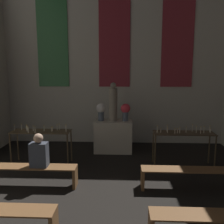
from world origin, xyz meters
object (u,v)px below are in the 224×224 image
(flower_vase_right, at_px, (125,111))
(pew_back_left, at_px, (29,171))
(candle_rack_left, at_px, (41,135))
(pew_third_right, at_px, (220,222))
(person_seated, at_px, (39,152))
(pew_back_right, at_px, (190,174))
(altar, at_px, (113,136))
(flower_vase_left, at_px, (101,110))
(statue, at_px, (113,103))
(candle_rack_right, at_px, (184,136))

(flower_vase_right, distance_m, pew_back_left, 3.30)
(candle_rack_left, bearing_deg, pew_third_right, -39.58)
(pew_third_right, relative_size, pew_back_left, 1.00)
(pew_back_left, bearing_deg, person_seated, -0.00)
(pew_back_left, xyz_separation_m, pew_back_right, (3.40, 0.00, 0.00))
(altar, relative_size, person_seated, 1.57)
(flower_vase_right, bearing_deg, flower_vase_left, 180.00)
(altar, bearing_deg, statue, 0.00)
(pew_third_right, bearing_deg, pew_back_left, 154.12)
(pew_back_left, bearing_deg, pew_third_right, -25.88)
(altar, relative_size, pew_back_left, 0.56)
(statue, relative_size, pew_back_right, 0.57)
(flower_vase_left, bearing_deg, candle_rack_left, -142.90)
(pew_third_right, bearing_deg, candle_rack_left, 140.42)
(candle_rack_right, bearing_deg, altar, 148.82)
(flower_vase_right, bearing_deg, candle_rack_right, -37.05)
(candle_rack_right, xyz_separation_m, person_seated, (-3.32, -1.28, -0.04))
(candle_rack_left, distance_m, candle_rack_right, 3.69)
(flower_vase_left, bearing_deg, pew_back_right, -49.23)
(altar, distance_m, pew_back_left, 2.94)
(flower_vase_right, bearing_deg, pew_back_left, -130.77)
(statue, distance_m, flower_vase_right, 0.43)
(statue, bearing_deg, altar, 0.00)
(flower_vase_left, distance_m, person_seated, 2.69)
(pew_back_right, xyz_separation_m, person_seated, (-3.17, -0.00, 0.43))
(altar, relative_size, pew_third_right, 0.56)
(flower_vase_left, bearing_deg, altar, 0.00)
(candle_rack_right, relative_size, pew_back_left, 0.76)
(pew_third_right, bearing_deg, flower_vase_right, 108.24)
(flower_vase_left, distance_m, pew_back_right, 3.30)
(candle_rack_right, distance_m, pew_third_right, 2.97)
(candle_rack_left, bearing_deg, person_seated, -73.75)
(altar, xyz_separation_m, candle_rack_right, (1.85, -1.12, 0.31))
(flower_vase_right, relative_size, person_seated, 0.72)
(flower_vase_left, height_order, flower_vase_right, same)
(candle_rack_left, distance_m, person_seated, 1.33)
(flower_vase_left, bearing_deg, candle_rack_right, -26.79)
(pew_back_right, bearing_deg, flower_vase_left, 130.77)
(candle_rack_left, xyz_separation_m, person_seated, (0.37, -1.28, -0.04))
(flower_vase_left, relative_size, pew_third_right, 0.26)
(pew_third_right, xyz_separation_m, pew_back_left, (-3.40, 1.65, 0.00))
(altar, bearing_deg, pew_third_right, -67.21)
(pew_third_right, xyz_separation_m, pew_back_right, (0.00, 1.65, 0.00))
(flower_vase_right, xyz_separation_m, pew_back_right, (1.33, -2.40, -0.94))
(altar, bearing_deg, flower_vase_right, 0.00)
(candle_rack_left, bearing_deg, pew_back_left, -83.60)
(flower_vase_right, relative_size, candle_rack_left, 0.34)
(candle_rack_left, bearing_deg, pew_back_right, -19.85)
(altar, bearing_deg, candle_rack_left, -148.78)
(flower_vase_right, height_order, pew_back_right, flower_vase_right)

